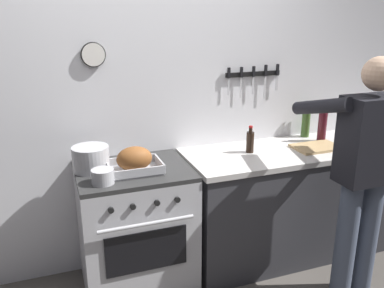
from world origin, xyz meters
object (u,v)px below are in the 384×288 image
Objects in this scene: stock_pot at (91,159)px; saucepan at (103,176)px; person_cook at (364,167)px; bottle_wine_red at (322,125)px; stove at (136,228)px; roasting_pan at (134,161)px; bottle_soy_sauce at (250,141)px; cutting_board at (317,147)px; bottle_olive_oil at (306,122)px.

stock_pot is 1.75× the size of saucepan.
person_cook is 0.73m from bottle_wine_red.
roasting_pan reaches higher than stove.
bottle_wine_red is 1.59× the size of bottle_soy_sauce.
saucepan is 1.83m from bottle_wine_red.
stock_pot is at bearing 175.55° from cutting_board.
bottle_wine_red is (1.58, 0.09, 0.59)m from stove.
saucepan is 0.39× the size of cutting_board.
bottle_wine_red reaches higher than bottle_olive_oil.
bottle_soy_sauce is (-0.63, -0.21, -0.04)m from bottle_olive_oil.
stove is at bearing -15.09° from stock_pot.
stove is at bearing -177.71° from bottle_soy_sauce.
bottle_wine_red reaches higher than cutting_board.
roasting_pan is (-1.39, 0.55, 0.02)m from person_cook.
roasting_pan is at bearing 63.06° from person_cook.
cutting_board is 1.75× the size of bottle_soy_sauce.
roasting_pan is at bearing -89.67° from stove.
person_cook is 8.09× the size of bottle_soy_sauce.
bottle_soy_sauce reaches higher than cutting_board.
stove is 1.05m from bottle_soy_sauce.
bottle_olive_oil is (1.80, 0.17, 0.05)m from stock_pot.
stock_pot is 0.74× the size of bottle_wine_red.
stock_pot is 0.79× the size of bottle_olive_oil.
saucepan is 1.15m from bottle_soy_sauce.
person_cook is at bearing -105.44° from bottle_wine_red.
roasting_pan is 2.54× the size of saucepan.
bottle_olive_oil reaches higher than stove.
bottle_soy_sauce is at bearing 169.68° from cutting_board.
bottle_wine_red is at bearing 8.39° from saucepan.
person_cook is 1.50m from roasting_pan.
bottle_soy_sauce is at bearing 32.00° from person_cook.
roasting_pan is at bearing 28.71° from saucepan.
person_cook is 4.72× the size of roasting_pan.
saucepan is at bearing -166.51° from bottle_olive_oil.
cutting_board is 1.10× the size of bottle_wine_red.
roasting_pan reaches higher than cutting_board.
roasting_pan is 1.72× the size of bottle_soy_sauce.
person_cook is 0.55m from cutting_board.
bottle_wine_red reaches higher than saucepan.
bottle_wine_red is 0.16m from bottle_olive_oil.
saucepan reaches higher than stove.
saucepan is 1.81m from bottle_olive_oil.
person_cook is at bearing -52.82° from bottle_soy_sauce.
bottle_olive_oil is at bearing 107.15° from bottle_wine_red.
bottle_soy_sauce is (1.17, -0.04, 0.00)m from stock_pot.
bottle_soy_sauce is (0.90, 0.09, 0.01)m from roasting_pan.
roasting_pan is 0.98× the size of cutting_board.
bottle_olive_oil is (-0.05, 0.16, -0.01)m from bottle_wine_red.
cutting_board is (0.04, 0.55, -0.04)m from person_cook.
bottle_wine_red is (0.15, 0.15, 0.13)m from cutting_board.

